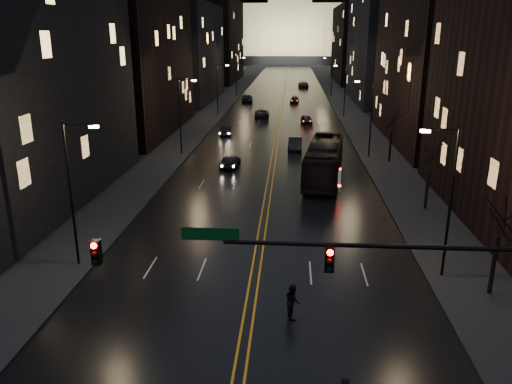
% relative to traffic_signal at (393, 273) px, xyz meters
% --- Properties ---
extents(ground, '(900.00, 900.00, 0.00)m').
position_rel_traffic_signal_xyz_m(ground, '(-5.91, 0.00, -5.10)').
color(ground, black).
rests_on(ground, ground).
extents(road, '(20.00, 320.00, 0.02)m').
position_rel_traffic_signal_xyz_m(road, '(-5.91, 130.00, -5.09)').
color(road, black).
rests_on(road, ground).
extents(sidewalk_left, '(8.00, 320.00, 0.16)m').
position_rel_traffic_signal_xyz_m(sidewalk_left, '(-19.91, 130.00, -5.02)').
color(sidewalk_left, black).
rests_on(sidewalk_left, ground).
extents(sidewalk_right, '(8.00, 320.00, 0.16)m').
position_rel_traffic_signal_xyz_m(sidewalk_right, '(8.09, 130.00, -5.02)').
color(sidewalk_right, black).
rests_on(sidewalk_right, ground).
extents(center_line, '(0.62, 320.00, 0.01)m').
position_rel_traffic_signal_xyz_m(center_line, '(-5.91, 130.00, -5.08)').
color(center_line, orange).
rests_on(center_line, road).
extents(building_left_near, '(12.00, 28.00, 22.00)m').
position_rel_traffic_signal_xyz_m(building_left_near, '(-26.91, 22.00, 5.90)').
color(building_left_near, black).
rests_on(building_left_near, ground).
extents(building_left_mid, '(12.00, 30.00, 28.00)m').
position_rel_traffic_signal_xyz_m(building_left_mid, '(-26.91, 54.00, 8.90)').
color(building_left_mid, black).
rests_on(building_left_mid, ground).
extents(building_left_far, '(12.00, 34.00, 20.00)m').
position_rel_traffic_signal_xyz_m(building_left_far, '(-26.91, 92.00, 4.90)').
color(building_left_far, black).
rests_on(building_left_far, ground).
extents(building_left_dist, '(12.00, 40.00, 24.00)m').
position_rel_traffic_signal_xyz_m(building_left_dist, '(-26.91, 140.00, 6.90)').
color(building_left_dist, black).
rests_on(building_left_dist, ground).
extents(building_right_mid, '(12.00, 34.00, 26.00)m').
position_rel_traffic_signal_xyz_m(building_right_mid, '(15.09, 92.00, 7.90)').
color(building_right_mid, black).
rests_on(building_right_mid, ground).
extents(building_right_dist, '(12.00, 40.00, 22.00)m').
position_rel_traffic_signal_xyz_m(building_right_dist, '(15.09, 140.00, 5.90)').
color(building_right_dist, black).
rests_on(building_right_dist, ground).
extents(capitol, '(90.00, 50.00, 58.50)m').
position_rel_traffic_signal_xyz_m(capitol, '(-5.91, 250.00, 12.05)').
color(capitol, black).
rests_on(capitol, ground).
extents(traffic_signal, '(17.29, 0.45, 7.00)m').
position_rel_traffic_signal_xyz_m(traffic_signal, '(0.00, 0.00, 0.00)').
color(traffic_signal, black).
rests_on(traffic_signal, ground).
extents(streetlamp_right_near, '(2.13, 0.25, 9.00)m').
position_rel_traffic_signal_xyz_m(streetlamp_right_near, '(4.91, 10.00, -0.02)').
color(streetlamp_right_near, black).
rests_on(streetlamp_right_near, ground).
extents(streetlamp_left_near, '(2.13, 0.25, 9.00)m').
position_rel_traffic_signal_xyz_m(streetlamp_left_near, '(-16.72, 10.00, -0.02)').
color(streetlamp_left_near, black).
rests_on(streetlamp_left_near, ground).
extents(streetlamp_right_mid, '(2.13, 0.25, 9.00)m').
position_rel_traffic_signal_xyz_m(streetlamp_right_mid, '(4.91, 40.00, -0.02)').
color(streetlamp_right_mid, black).
rests_on(streetlamp_right_mid, ground).
extents(streetlamp_left_mid, '(2.13, 0.25, 9.00)m').
position_rel_traffic_signal_xyz_m(streetlamp_left_mid, '(-16.72, 40.00, -0.02)').
color(streetlamp_left_mid, black).
rests_on(streetlamp_left_mid, ground).
extents(streetlamp_right_far, '(2.13, 0.25, 9.00)m').
position_rel_traffic_signal_xyz_m(streetlamp_right_far, '(4.91, 70.00, -0.02)').
color(streetlamp_right_far, black).
rests_on(streetlamp_right_far, ground).
extents(streetlamp_left_far, '(2.13, 0.25, 9.00)m').
position_rel_traffic_signal_xyz_m(streetlamp_left_far, '(-16.72, 70.00, -0.02)').
color(streetlamp_left_far, black).
rests_on(streetlamp_left_far, ground).
extents(streetlamp_right_dist, '(2.13, 0.25, 9.00)m').
position_rel_traffic_signal_xyz_m(streetlamp_right_dist, '(4.91, 100.00, -0.02)').
color(streetlamp_right_dist, black).
rests_on(streetlamp_right_dist, ground).
extents(streetlamp_left_dist, '(2.13, 0.25, 9.00)m').
position_rel_traffic_signal_xyz_m(streetlamp_left_dist, '(-16.72, 100.00, -0.02)').
color(streetlamp_left_dist, black).
rests_on(streetlamp_left_dist, ground).
extents(tree_right_near, '(2.40, 2.40, 6.65)m').
position_rel_traffic_signal_xyz_m(tree_right_near, '(7.09, 8.00, -0.58)').
color(tree_right_near, black).
rests_on(tree_right_near, ground).
extents(tree_right_mid, '(2.40, 2.40, 6.65)m').
position_rel_traffic_signal_xyz_m(tree_right_mid, '(7.09, 22.00, -0.58)').
color(tree_right_mid, black).
rests_on(tree_right_mid, ground).
extents(tree_right_far, '(2.40, 2.40, 6.65)m').
position_rel_traffic_signal_xyz_m(tree_right_far, '(7.09, 38.00, -0.58)').
color(tree_right_far, black).
rests_on(tree_right_far, ground).
extents(bus, '(4.78, 13.71, 3.74)m').
position_rel_traffic_signal_xyz_m(bus, '(-0.64, 30.76, -3.23)').
color(bus, black).
rests_on(bus, ground).
extents(oncoming_car_a, '(2.06, 4.51, 1.50)m').
position_rel_traffic_signal_xyz_m(oncoming_car_a, '(-10.44, 34.44, -4.35)').
color(oncoming_car_a, black).
rests_on(oncoming_car_a, ground).
extents(oncoming_car_b, '(1.74, 4.42, 1.43)m').
position_rel_traffic_signal_xyz_m(oncoming_car_b, '(-13.15, 52.34, -4.39)').
color(oncoming_car_b, black).
rests_on(oncoming_car_b, ground).
extents(oncoming_car_c, '(2.73, 5.40, 1.46)m').
position_rel_traffic_signal_xyz_m(oncoming_car_c, '(-9.06, 68.60, -4.37)').
color(oncoming_car_c, black).
rests_on(oncoming_car_c, ground).
extents(oncoming_car_d, '(2.74, 5.83, 1.64)m').
position_rel_traffic_signal_xyz_m(oncoming_car_d, '(-13.44, 89.31, -4.28)').
color(oncoming_car_d, black).
rests_on(oncoming_car_d, ground).
extents(receding_car_a, '(1.81, 4.81, 1.57)m').
position_rel_traffic_signal_xyz_m(receding_car_a, '(-3.41, 43.48, -4.32)').
color(receding_car_a, black).
rests_on(receding_car_a, ground).
extents(receding_car_b, '(2.01, 4.19, 1.38)m').
position_rel_traffic_signal_xyz_m(receding_car_b, '(-1.51, 62.99, -4.41)').
color(receding_car_b, black).
rests_on(receding_car_b, ground).
extents(receding_car_c, '(2.03, 4.55, 1.30)m').
position_rel_traffic_signal_xyz_m(receding_car_c, '(-3.36, 88.52, -4.46)').
color(receding_car_c, black).
rests_on(receding_car_c, ground).
extents(receding_car_d, '(2.74, 5.74, 1.58)m').
position_rel_traffic_signal_xyz_m(receding_car_d, '(-0.90, 120.90, -4.31)').
color(receding_car_d, black).
rests_on(receding_car_d, ground).
extents(pedestrian_b, '(0.74, 0.99, 1.82)m').
position_rel_traffic_signal_xyz_m(pedestrian_b, '(-3.69, 5.00, -4.19)').
color(pedestrian_b, black).
rests_on(pedestrian_b, ground).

